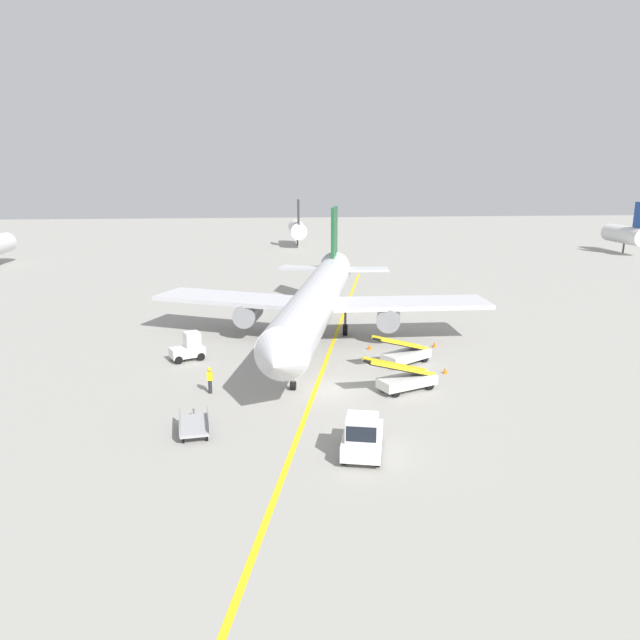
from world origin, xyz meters
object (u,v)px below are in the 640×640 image
object	(u,v)px
baggage_tug_near_wing	(189,348)
safety_cone_wingtip_right	(445,370)
airliner	(317,299)
safety_cone_nose_left	(346,330)
belt_loader_forward_hold	(405,354)
pushback_tug	(362,436)
ground_crew_marshaller	(210,379)
belt_loader_aft_hold	(406,379)
safety_cone_nose_right	(435,344)
safety_cone_wingtip_left	(370,347)
baggage_cart_loaded	(194,425)

from	to	relation	value
baggage_tug_near_wing	safety_cone_wingtip_right	world-z (taller)	baggage_tug_near_wing
airliner	safety_cone_nose_left	size ratio (longest dim) A/B	79.65
baggage_tug_near_wing	belt_loader_forward_hold	size ratio (longest dim) A/B	0.56
safety_cone_nose_left	safety_cone_wingtip_right	distance (m)	12.53
pushback_tug	ground_crew_marshaller	xyz separation A→B (m)	(-8.13, 9.22, -0.08)
belt_loader_aft_hold	safety_cone_nose_right	size ratio (longest dim) A/B	11.57
safety_cone_wingtip_left	safety_cone_wingtip_right	xyz separation A→B (m)	(4.18, -6.20, 0.00)
belt_loader_forward_hold	baggage_cart_loaded	world-z (taller)	belt_loader_forward_hold
belt_loader_forward_hold	belt_loader_aft_hold	world-z (taller)	same
safety_cone_wingtip_left	safety_cone_wingtip_right	distance (m)	7.48
airliner	safety_cone_nose_left	distance (m)	4.47
pushback_tug	belt_loader_aft_hold	world-z (taller)	belt_loader_aft_hold
baggage_tug_near_wing	belt_loader_forward_hold	xyz separation A→B (m)	(15.68, -2.44, -0.15)
airliner	belt_loader_aft_hold	distance (m)	13.58
belt_loader_forward_hold	airliner	bearing A→B (deg)	128.32
baggage_tug_near_wing	belt_loader_forward_hold	bearing A→B (deg)	-8.85
ground_crew_marshaller	safety_cone_nose_right	world-z (taller)	ground_crew_marshaller
belt_loader_forward_hold	belt_loader_aft_hold	distance (m)	5.46
airliner	baggage_tug_near_wing	xyz separation A→B (m)	(-9.96, -4.79, -2.49)
safety_cone_wingtip_right	safety_cone_nose_right	bearing A→B (deg)	80.36
safety_cone_nose_left	safety_cone_wingtip_left	distance (m)	5.25
baggage_tug_near_wing	safety_cone_nose_right	size ratio (longest dim) A/B	6.19
baggage_cart_loaded	safety_cone_nose_left	xyz separation A→B (m)	(10.79, 19.46, -0.25)
pushback_tug	ground_crew_marshaller	size ratio (longest dim) A/B	2.32
belt_loader_aft_hold	safety_cone_wingtip_right	size ratio (longest dim) A/B	11.57
baggage_tug_near_wing	safety_cone_wingtip_left	xyz separation A→B (m)	(13.78, 1.40, -0.71)
baggage_cart_loaded	safety_cone_wingtip_right	bearing A→B (deg)	26.75
baggage_cart_loaded	safety_cone_wingtip_right	distance (m)	18.11
belt_loader_forward_hold	belt_loader_aft_hold	xyz separation A→B (m)	(-1.24, -5.32, 0.00)
pushback_tug	baggage_cart_loaded	xyz separation A→B (m)	(-8.47, 3.34, -0.53)
airliner	safety_cone_nose_left	xyz separation A→B (m)	(2.61, 1.72, -3.20)
baggage_tug_near_wing	safety_cone_nose_right	distance (m)	19.10
pushback_tug	baggage_cart_loaded	size ratio (longest dim) A/B	1.03
airliner	belt_loader_aft_hold	bearing A→B (deg)	-70.37
airliner	safety_cone_nose_left	bearing A→B (deg)	33.42
pushback_tug	safety_cone_nose_right	xyz separation A→B (m)	(8.77, 17.81, -0.77)
safety_cone_wingtip_left	belt_loader_aft_hold	bearing A→B (deg)	-85.86
safety_cone_nose_right	safety_cone_wingtip_left	world-z (taller)	same
belt_loader_forward_hold	safety_cone_nose_left	size ratio (longest dim) A/B	11.01
belt_loader_aft_hold	safety_cone_nose_right	distance (m)	10.37
baggage_cart_loaded	safety_cone_nose_right	size ratio (longest dim) A/B	8.70
ground_crew_marshaller	safety_cone_wingtip_left	world-z (taller)	ground_crew_marshaller
ground_crew_marshaller	safety_cone_wingtip_left	bearing A→B (deg)	35.99
belt_loader_forward_hold	safety_cone_wingtip_left	size ratio (longest dim) A/B	11.01
safety_cone_wingtip_left	baggage_tug_near_wing	bearing A→B (deg)	-174.18
safety_cone_nose_right	airliner	bearing A→B (deg)	160.17
belt_loader_aft_hold	ground_crew_marshaller	size ratio (longest dim) A/B	3.00
airliner	safety_cone_nose_right	distance (m)	10.15
airliner	safety_cone_nose_right	world-z (taller)	airliner
safety_cone_nose_left	safety_cone_nose_right	bearing A→B (deg)	-37.70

